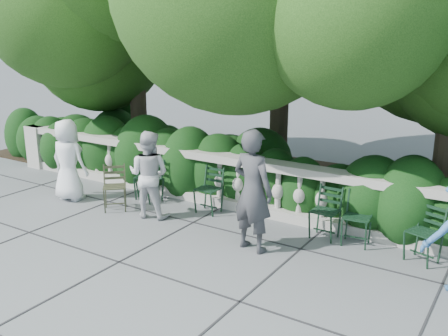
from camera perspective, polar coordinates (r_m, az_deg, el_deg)
The scene contains 13 objects.
ground at distance 7.76m, azimuth -4.03°, elevation -8.81°, with size 90.00×90.00×0.00m, color #54575C.
balustrade at distance 8.99m, azimuth 2.74°, elevation -2.01°, with size 12.00×0.44×1.00m.
shrub_hedge at distance 10.15m, azimuth 6.09°, elevation -2.91°, with size 15.00×2.60×1.70m, color black, non-canonical shape.
chair_a at distance 9.71m, azimuth -9.09°, elevation -3.89°, with size 0.44×0.48×0.84m, color black, non-canonical shape.
chair_b at distance 8.96m, azimuth -2.28°, elevation -5.36°, with size 0.44×0.48×0.84m, color black, non-canonical shape.
chair_c at distance 9.81m, azimuth -9.04°, elevation -3.68°, with size 0.44×0.48×0.84m, color black, non-canonical shape.
chair_d at distance 8.04m, azimuth 10.91°, elevation -8.17°, with size 0.44×0.48×0.84m, color black, non-canonical shape.
chair_e at distance 7.64m, azimuth 21.00°, elevation -10.25°, with size 0.44×0.48×0.84m, color black, non-canonical shape.
chair_f at distance 7.90m, azimuth 14.51°, elevation -8.84°, with size 0.44×0.48×0.84m, color black, non-canonical shape.
chair_weathered at distance 9.27m, azimuth -12.29°, elevation -4.99°, with size 0.44×0.48×0.84m, color black, non-canonical shape.
person_businessman at distance 9.99m, azimuth -17.38°, elevation 0.87°, with size 0.77×0.50×1.58m, color white.
person_woman_grey at distance 7.30m, azimuth 3.30°, elevation -2.62°, with size 0.67×0.44×1.84m, color #39393D.
person_casual_man at distance 8.76m, azimuth -8.59°, elevation -0.73°, with size 0.75×0.58×1.54m, color silver.
Camera 1 is at (4.25, -5.66, 3.18)m, focal length 40.00 mm.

